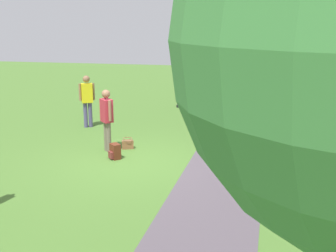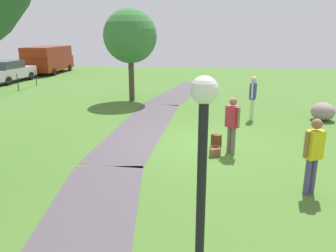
{
  "view_description": "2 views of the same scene",
  "coord_description": "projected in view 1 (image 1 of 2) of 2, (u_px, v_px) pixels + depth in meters",
  "views": [
    {
      "loc": [
        9.33,
        3.02,
        3.42
      ],
      "look_at": [
        0.35,
        0.98,
        1.07
      ],
      "focal_mm": 43.23,
      "sensor_mm": 36.0,
      "label": 1
    },
    {
      "loc": [
        -10.13,
        -0.27,
        3.51
      ],
      "look_at": [
        -0.94,
        0.91,
        0.87
      ],
      "focal_mm": 35.28,
      "sensor_mm": 36.0,
      "label": 2
    }
  ],
  "objects": [
    {
      "name": "ground_plane",
      "position": [
        133.0,
        161.0,
        10.3
      ],
      "size": [
        48.0,
        48.0,
        0.0
      ],
      "primitive_type": "plane",
      "color": "#48712C"
    },
    {
      "name": "footpath_segment_near",
      "position": [
        225.0,
        114.0,
        15.63
      ],
      "size": [
        8.18,
        2.99,
        0.01
      ],
      "color": "#524951",
      "rests_on": "ground"
    },
    {
      "name": "spare_backpack_on_lawn",
      "position": [
        115.0,
        152.0,
        10.46
      ],
      "size": [
        0.35,
        0.35,
        0.4
      ],
      "color": "#5D2917",
      "rests_on": "ground"
    },
    {
      "name": "handbag_on_grass",
      "position": [
        128.0,
        144.0,
        11.3
      ],
      "size": [
        0.36,
        0.36,
        0.31
      ],
      "color": "brown",
      "rests_on": "ground"
    },
    {
      "name": "woman_with_handbag",
      "position": [
        107.0,
        116.0,
        10.9
      ],
      "size": [
        0.42,
        0.42,
        1.71
      ],
      "color": "#6E6252",
      "rests_on": "ground"
    },
    {
      "name": "man_near_boulder",
      "position": [
        87.0,
        97.0,
        13.47
      ],
      "size": [
        0.39,
        0.46,
        1.75
      ],
      "color": "#4C4570",
      "rests_on": "ground"
    },
    {
      "name": "lamp_post",
      "position": [
        179.0,
        60.0,
        16.46
      ],
      "size": [
        0.28,
        0.28,
        3.12
      ],
      "color": "black",
      "rests_on": "ground"
    },
    {
      "name": "footpath_segment_mid",
      "position": [
        213.0,
        201.0,
        8.01
      ],
      "size": [
        8.05,
        2.07,
        0.01
      ],
      "color": "#524951",
      "rests_on": "ground"
    }
  ]
}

